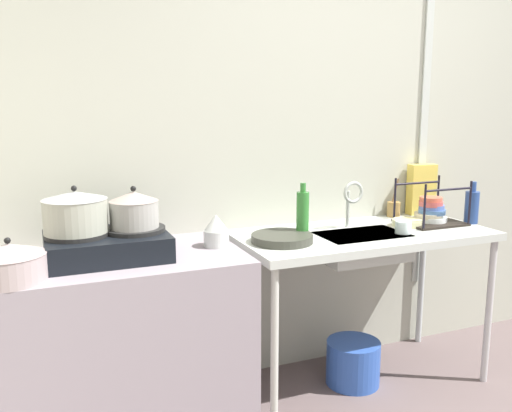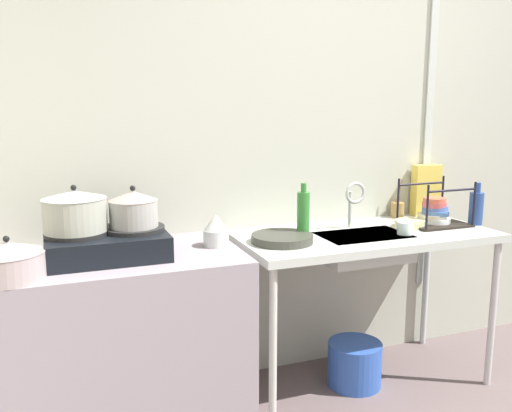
% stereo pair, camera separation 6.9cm
% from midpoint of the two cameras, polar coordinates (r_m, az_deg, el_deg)
% --- Properties ---
extents(wall_back, '(4.97, 0.10, 2.60)m').
position_cam_midpoint_polar(wall_back, '(3.24, 11.83, 7.24)').
color(wall_back, '#AFB1A0').
rests_on(wall_back, ground).
extents(wall_metal_strip, '(0.05, 0.01, 2.08)m').
position_cam_midpoint_polar(wall_metal_strip, '(3.42, 18.05, 9.30)').
color(wall_metal_strip, '#B9BFB7').
extents(counter_concrete, '(1.13, 0.62, 0.83)m').
position_cam_midpoint_polar(counter_concrete, '(2.61, -13.51, -13.89)').
color(counter_concrete, gray).
rests_on(counter_concrete, ground).
extents(counter_sink, '(1.33, 0.62, 0.83)m').
position_cam_midpoint_polar(counter_sink, '(2.91, 11.79, -3.92)').
color(counter_sink, '#B9BFB7').
rests_on(counter_sink, ground).
extents(stove, '(0.50, 0.38, 0.13)m').
position_cam_midpoint_polar(stove, '(2.45, -14.42, -3.78)').
color(stove, black).
rests_on(stove, counter_concrete).
extents(pot_on_left_burner, '(0.27, 0.27, 0.20)m').
position_cam_midpoint_polar(pot_on_left_burner, '(2.40, -17.44, -0.48)').
color(pot_on_left_burner, '#9FA291').
rests_on(pot_on_left_burner, stove).
extents(pot_on_right_burner, '(0.21, 0.21, 0.18)m').
position_cam_midpoint_polar(pot_on_right_burner, '(2.43, -11.76, -0.27)').
color(pot_on_right_burner, '#9A9892').
rests_on(pot_on_right_burner, stove).
extents(pot_beside_stove, '(0.27, 0.27, 0.17)m').
position_cam_midpoint_polar(pot_beside_stove, '(2.26, -23.45, -5.21)').
color(pot_beside_stove, '#A49395').
rests_on(pot_beside_stove, counter_concrete).
extents(percolator, '(0.12, 0.12, 0.15)m').
position_cam_midpoint_polar(percolator, '(2.55, -3.40, -2.56)').
color(percolator, silver).
rests_on(percolator, counter_concrete).
extents(sink_basin, '(0.45, 0.29, 0.13)m').
position_cam_midpoint_polar(sink_basin, '(2.85, 11.69, -4.19)').
color(sink_basin, '#B9BFB7').
rests_on(sink_basin, counter_sink).
extents(faucet, '(0.12, 0.07, 0.25)m').
position_cam_midpoint_polar(faucet, '(2.93, 10.75, 0.93)').
color(faucet, '#B9BFB7').
rests_on(faucet, counter_sink).
extents(frying_pan, '(0.30, 0.30, 0.04)m').
position_cam_midpoint_polar(frying_pan, '(2.63, 3.48, -3.36)').
color(frying_pan, '#373830').
rests_on(frying_pan, counter_sink).
extents(dish_rack, '(0.32, 0.27, 0.24)m').
position_cam_midpoint_polar(dish_rack, '(3.16, 18.55, -0.74)').
color(dish_rack, black).
rests_on(dish_rack, counter_sink).
extents(cup_by_rack, '(0.08, 0.08, 0.06)m').
position_cam_midpoint_polar(cup_by_rack, '(2.89, 15.82, -2.22)').
color(cup_by_rack, white).
rests_on(cup_by_rack, counter_sink).
extents(small_bowl_on_drainboard, '(0.16, 0.16, 0.04)m').
position_cam_midpoint_polar(small_bowl_on_drainboard, '(3.07, 16.23, -1.76)').
color(small_bowl_on_drainboard, beige).
rests_on(small_bowl_on_drainboard, counter_sink).
extents(bottle_by_sink, '(0.06, 0.06, 0.27)m').
position_cam_midpoint_polar(bottle_by_sink, '(2.70, 5.63, -0.86)').
color(bottle_by_sink, '#2F742E').
rests_on(bottle_by_sink, counter_sink).
extents(bottle_by_rack, '(0.07, 0.07, 0.23)m').
position_cam_midpoint_polar(bottle_by_rack, '(3.24, 22.36, -0.12)').
color(bottle_by_rack, navy).
rests_on(bottle_by_rack, counter_sink).
extents(cereal_box, '(0.17, 0.09, 0.30)m').
position_cam_midpoint_polar(cereal_box, '(3.40, 17.70, 1.58)').
color(cereal_box, '#E7C64E').
rests_on(cereal_box, counter_sink).
extents(utensil_jar, '(0.08, 0.08, 0.22)m').
position_cam_midpoint_polar(utensil_jar, '(3.30, 14.98, -0.34)').
color(utensil_jar, '#A07940').
rests_on(utensil_jar, counter_sink).
extents(bucket_on_floor, '(0.29, 0.29, 0.24)m').
position_cam_midpoint_polar(bucket_on_floor, '(3.10, 10.79, -15.72)').
color(bucket_on_floor, '#2C52AC').
rests_on(bucket_on_floor, ground).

